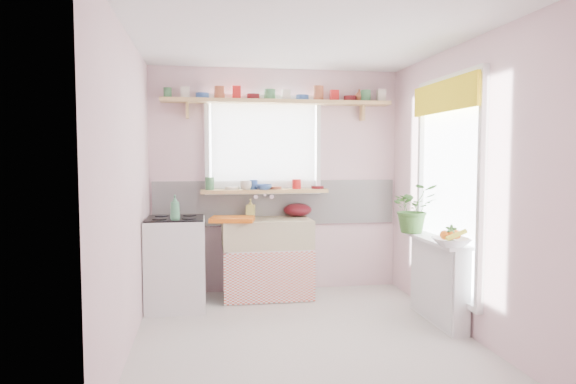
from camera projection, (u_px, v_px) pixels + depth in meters
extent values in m
plane|color=beige|center=(304.00, 338.00, 4.32)|extent=(3.20, 3.20, 0.00)
plane|color=white|center=(304.00, 35.00, 4.14)|extent=(3.20, 3.20, 0.00)
plane|color=silver|center=(276.00, 181.00, 5.80)|extent=(2.80, 0.00, 2.80)
plane|color=silver|center=(364.00, 209.00, 2.66)|extent=(2.80, 0.00, 2.80)
plane|color=silver|center=(128.00, 192.00, 4.00)|extent=(0.00, 3.20, 3.20)
plane|color=silver|center=(462.00, 188.00, 4.46)|extent=(0.00, 3.20, 3.20)
cube|color=white|center=(277.00, 203.00, 5.81)|extent=(2.74, 0.03, 0.50)
cube|color=pink|center=(277.00, 220.00, 5.82)|extent=(2.74, 0.02, 0.12)
cube|color=white|center=(263.00, 145.00, 5.75)|extent=(1.20, 0.01, 1.00)
cube|color=white|center=(264.00, 145.00, 5.68)|extent=(1.15, 0.02, 0.95)
cube|color=white|center=(450.00, 187.00, 4.65)|extent=(0.01, 1.10, 1.90)
cube|color=yellow|center=(443.00, 96.00, 4.58)|extent=(0.03, 1.20, 0.28)
cube|color=white|center=(267.00, 272.00, 5.55)|extent=(0.85, 0.55, 0.55)
cube|color=#EC5C45|center=(270.00, 278.00, 5.28)|extent=(0.95, 0.02, 0.53)
cube|color=beige|center=(267.00, 233.00, 5.52)|extent=(0.95, 0.55, 0.30)
cylinder|color=silver|center=(264.00, 194.00, 5.74)|extent=(0.03, 0.22, 0.03)
cube|color=white|center=(176.00, 264.00, 5.14)|extent=(0.58, 0.58, 0.90)
cube|color=black|center=(175.00, 219.00, 5.11)|extent=(0.56, 0.56, 0.02)
cylinder|color=black|center=(160.00, 219.00, 4.95)|extent=(0.14, 0.14, 0.01)
cylinder|color=black|center=(189.00, 218.00, 4.99)|extent=(0.14, 0.14, 0.01)
cylinder|color=black|center=(162.00, 216.00, 5.22)|extent=(0.14, 0.14, 0.01)
cylinder|color=black|center=(190.00, 215.00, 5.27)|extent=(0.14, 0.14, 0.01)
cube|color=white|center=(438.00, 282.00, 4.70)|extent=(0.15, 0.90, 0.75)
cube|color=white|center=(436.00, 240.00, 4.67)|extent=(0.22, 0.95, 0.03)
cube|color=tan|center=(265.00, 191.00, 5.67)|extent=(1.40, 0.22, 0.04)
cube|color=tan|center=(278.00, 102.00, 5.62)|extent=(2.52, 0.24, 0.04)
cylinder|color=#3F7F4C|center=(168.00, 92.00, 5.42)|extent=(0.11, 0.11, 0.12)
cylinder|color=silver|center=(185.00, 93.00, 5.45)|extent=(0.11, 0.11, 0.12)
cylinder|color=#3359A5|center=(202.00, 96.00, 5.48)|extent=(0.11, 0.11, 0.06)
cylinder|color=#A55133|center=(220.00, 93.00, 5.51)|extent=(0.11, 0.11, 0.12)
cylinder|color=red|center=(236.00, 94.00, 5.54)|extent=(0.11, 0.11, 0.12)
cylinder|color=#590F14|center=(253.00, 97.00, 5.57)|extent=(0.11, 0.11, 0.06)
cylinder|color=#3F7F4C|center=(270.00, 94.00, 5.60)|extent=(0.11, 0.11, 0.12)
cylinder|color=silver|center=(286.00, 95.00, 5.63)|extent=(0.11, 0.11, 0.12)
cylinder|color=#3359A5|center=(302.00, 98.00, 5.66)|extent=(0.11, 0.11, 0.06)
cylinder|color=#A55133|center=(318.00, 95.00, 5.68)|extent=(0.11, 0.11, 0.12)
cylinder|color=red|center=(334.00, 96.00, 5.71)|extent=(0.11, 0.11, 0.12)
cylinder|color=#590F14|center=(350.00, 99.00, 5.75)|extent=(0.11, 0.11, 0.06)
cylinder|color=#3F7F4C|center=(366.00, 96.00, 5.77)|extent=(0.11, 0.11, 0.12)
cylinder|color=silver|center=(381.00, 97.00, 5.80)|extent=(0.11, 0.11, 0.12)
cylinder|color=#3F7F4C|center=(208.00, 184.00, 5.56)|extent=(0.11, 0.11, 0.12)
cylinder|color=silver|center=(231.00, 184.00, 5.60)|extent=(0.11, 0.11, 0.12)
cylinder|color=#3359A5|center=(253.00, 187.00, 5.65)|extent=(0.11, 0.11, 0.06)
cylinder|color=#A55133|center=(276.00, 184.00, 5.68)|extent=(0.11, 0.11, 0.12)
cylinder|color=red|center=(298.00, 184.00, 5.72)|extent=(0.11, 0.11, 0.12)
cylinder|color=#590F14|center=(319.00, 186.00, 5.77)|extent=(0.11, 0.11, 0.06)
cube|color=orange|center=(232.00, 219.00, 5.32)|extent=(0.50, 0.41, 0.04)
ellipsoid|color=#4F0D15|center=(298.00, 210.00, 5.77)|extent=(0.39, 0.39, 0.15)
imported|color=#396729|center=(413.00, 208.00, 5.02)|extent=(0.45, 0.39, 0.49)
imported|color=white|center=(451.00, 242.00, 4.26)|extent=(0.31, 0.31, 0.07)
imported|color=#386A2A|center=(451.00, 236.00, 4.26)|extent=(0.12, 0.10, 0.18)
imported|color=#D3C95D|center=(251.00, 208.00, 5.68)|extent=(0.11, 0.11, 0.20)
imported|color=beige|center=(246.00, 185.00, 5.57)|extent=(0.15, 0.15, 0.10)
imported|color=#3863B6|center=(264.00, 187.00, 5.60)|extent=(0.21, 0.21, 0.06)
imported|color=#B85F38|center=(359.00, 96.00, 5.82)|extent=(0.16, 0.16, 0.14)
imported|color=#44885D|center=(175.00, 208.00, 4.88)|extent=(0.10, 0.10, 0.24)
sphere|color=orange|center=(451.00, 235.00, 4.26)|extent=(0.08, 0.08, 0.08)
sphere|color=orange|center=(456.00, 234.00, 4.30)|extent=(0.08, 0.08, 0.08)
sphere|color=orange|center=(444.00, 235.00, 4.27)|extent=(0.08, 0.08, 0.08)
cylinder|color=yellow|center=(456.00, 235.00, 4.21)|extent=(0.18, 0.04, 0.10)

